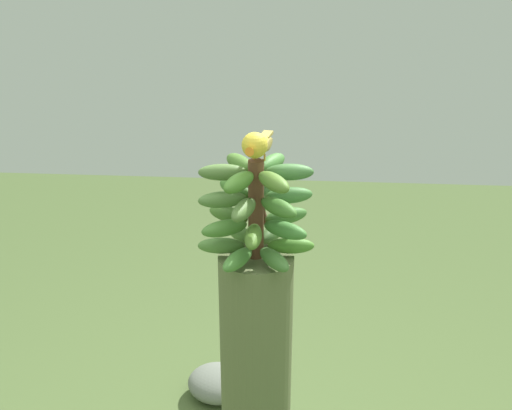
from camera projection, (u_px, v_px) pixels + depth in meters
banana_bunch at (256, 210)px, 1.62m from camera, size 0.31×0.31×0.27m
perched_bird at (257, 145)px, 1.53m from camera, size 0.21×0.07×0.08m
garden_rock at (218, 383)px, 2.99m from camera, size 0.33×0.35×0.14m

